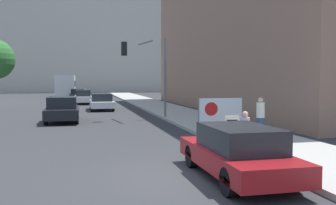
{
  "coord_description": "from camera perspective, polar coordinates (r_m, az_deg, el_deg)",
  "views": [
    {
      "loc": [
        -2.74,
        -9.27,
        2.51
      ],
      "look_at": [
        1.07,
        6.94,
        1.51
      ],
      "focal_mm": 40.0,
      "sensor_mm": 36.0,
      "label": 1
    }
  ],
  "objects": [
    {
      "name": "city_bus_on_road",
      "position": [
        56.16,
        -15.27,
        2.64
      ],
      "size": [
        2.51,
        11.75,
        3.16
      ],
      "color": "silver",
      "rests_on": "ground_plane"
    },
    {
      "name": "parked_car_curbside",
      "position": [
        9.75,
        10.56,
        -7.4
      ],
      "size": [
        1.78,
        4.5,
        1.36
      ],
      "color": "maroon",
      "rests_on": "ground_plane"
    },
    {
      "name": "building_backdrop_far",
      "position": [
        83.29,
        -12.84,
        10.99
      ],
      "size": [
        52.0,
        12.0,
        27.08
      ],
      "color": "#BCB2A3",
      "rests_on": "ground_plane"
    },
    {
      "name": "jogger_on_sidewalk",
      "position": [
        15.97,
        13.9,
        -2.13
      ],
      "size": [
        0.34,
        0.34,
        1.63
      ],
      "rotation": [
        0.0,
        0.0,
        3.69
      ],
      "color": "#334775",
      "rests_on": "sidewalk_curb"
    },
    {
      "name": "building_backdrop_right",
      "position": [
        33.94,
        13.36,
        12.59
      ],
      "size": [
        10.0,
        32.0,
        15.9
      ],
      "color": "#936B56",
      "rests_on": "ground_plane"
    },
    {
      "name": "protest_banner",
      "position": [
        17.51,
        8.0,
        -1.65
      ],
      "size": [
        2.21,
        0.06,
        1.52
      ],
      "color": "slate",
      "rests_on": "sidewalk_curb"
    },
    {
      "name": "ground_plane",
      "position": [
        9.99,
        3.18,
        -11.13
      ],
      "size": [
        160.0,
        160.0,
        0.0
      ],
      "primitive_type": "plane",
      "color": "#303033"
    },
    {
      "name": "seated_protester",
      "position": [
        13.64,
        11.69,
        -3.69
      ],
      "size": [
        1.0,
        0.77,
        1.24
      ],
      "rotation": [
        0.0,
        0.0,
        -0.09
      ],
      "color": "#474C56",
      "rests_on": "sidewalk_curb"
    },
    {
      "name": "car_on_road_distant",
      "position": [
        40.03,
        -12.81,
        0.83
      ],
      "size": [
        1.73,
        4.63,
        1.47
      ],
      "color": "silver",
      "rests_on": "ground_plane"
    },
    {
      "name": "car_on_road_nearest",
      "position": [
        23.25,
        -15.8,
        -1.01
      ],
      "size": [
        1.9,
        4.49,
        1.52
      ],
      "color": "black",
      "rests_on": "ground_plane"
    },
    {
      "name": "car_on_road_far_lane",
      "position": [
        48.65,
        -13.64,
        1.22
      ],
      "size": [
        1.8,
        4.58,
        1.38
      ],
      "color": "black",
      "rests_on": "ground_plane"
    },
    {
      "name": "traffic_light_pole",
      "position": [
        23.59,
        -2.93,
        5.94
      ],
      "size": [
        2.91,
        2.67,
        4.98
      ],
      "color": "slate",
      "rests_on": "sidewalk_curb"
    },
    {
      "name": "car_on_road_midblock",
      "position": [
        31.59,
        -10.09,
        0.11
      ],
      "size": [
        1.87,
        4.53,
        1.38
      ],
      "color": "silver",
      "rests_on": "ground_plane"
    },
    {
      "name": "sidewalk_curb",
      "position": [
        25.37,
        2.83,
        -2.05
      ],
      "size": [
        3.82,
        90.0,
        0.16
      ],
      "primitive_type": "cube",
      "color": "#A8A399",
      "rests_on": "ground_plane"
    }
  ]
}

